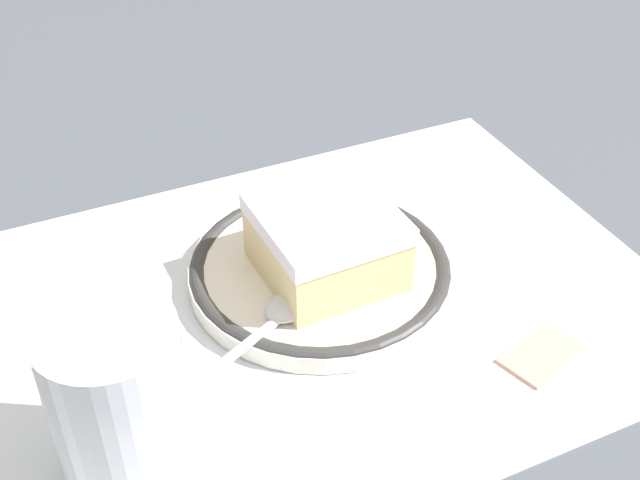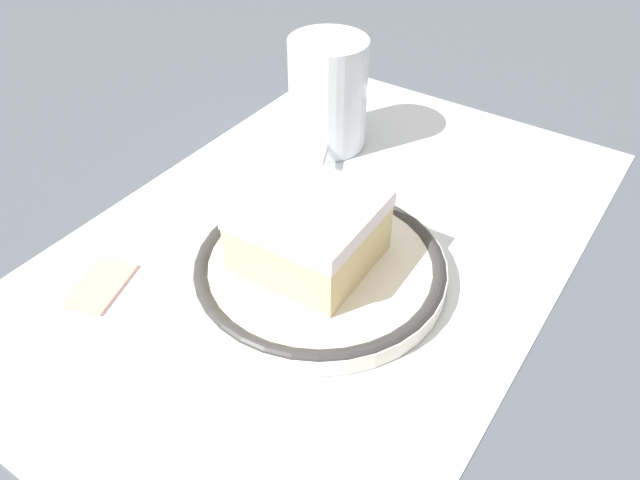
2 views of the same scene
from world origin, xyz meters
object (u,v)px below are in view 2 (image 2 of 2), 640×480
object	(u,v)px
plate	(320,267)
cup	(328,101)
sugar_packet	(100,282)
cake_slice	(309,231)
spoon	(311,199)

from	to	relation	value
plate	cup	world-z (taller)	cup
plate	sugar_packet	size ratio (longest dim) A/B	3.45
plate	cup	xyz separation A→B (m)	(0.15, 0.09, 0.03)
sugar_packet	cake_slice	bearing A→B (deg)	-50.41
cake_slice	cup	bearing A→B (deg)	29.46
spoon	sugar_packet	world-z (taller)	spoon
plate	spoon	xyz separation A→B (m)	(0.05, 0.04, 0.01)
sugar_packet	plate	bearing A→B (deg)	-52.25
cup	sugar_packet	world-z (taller)	cup
cake_slice	spoon	size ratio (longest dim) A/B	0.69
plate	spoon	bearing A→B (deg)	39.91
spoon	cake_slice	bearing A→B (deg)	-146.34
spoon	cup	distance (m)	0.11
plate	cake_slice	xyz separation A→B (m)	(-0.00, 0.01, 0.03)
cake_slice	sugar_packet	world-z (taller)	cake_slice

